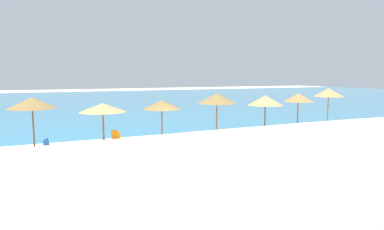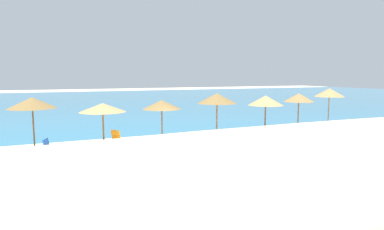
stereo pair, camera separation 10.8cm
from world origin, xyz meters
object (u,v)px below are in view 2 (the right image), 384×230
object	(u,v)px
beach_umbrella_7	(299,98)
beach_umbrella_5	(217,98)
beach_umbrella_6	(266,100)
lounge_chair_1	(38,150)
lounge_chair_2	(109,143)
beach_umbrella_3	(103,108)
beach_umbrella_4	(162,105)
beach_umbrella_2	(32,103)
beach_umbrella_8	(329,93)
beach_ball	(371,134)

from	to	relation	value
beach_umbrella_7	beach_umbrella_5	bearing A→B (deg)	179.10
beach_umbrella_6	lounge_chair_1	world-z (taller)	beach_umbrella_6
beach_umbrella_6	lounge_chair_2	size ratio (longest dim) A/B	1.66
beach_umbrella_3	beach_umbrella_7	xyz separation A→B (m)	(12.99, -0.01, 0.17)
beach_umbrella_6	beach_umbrella_3	bearing A→B (deg)	178.90
beach_umbrella_6	beach_umbrella_5	bearing A→B (deg)	175.28
beach_umbrella_4	beach_umbrella_5	xyz separation A→B (m)	(3.44, -0.20, 0.27)
beach_umbrella_2	lounge_chair_2	distance (m)	4.21
beach_umbrella_4	beach_umbrella_2	bearing A→B (deg)	178.42
lounge_chair_1	beach_umbrella_4	bearing A→B (deg)	-62.49
beach_umbrella_5	lounge_chair_1	distance (m)	10.14
beach_umbrella_5	beach_umbrella_6	xyz separation A→B (m)	(3.37, -0.28, -0.21)
beach_umbrella_8	beach_umbrella_6	bearing A→B (deg)	-174.02
beach_umbrella_2	beach_umbrella_5	distance (m)	10.08
lounge_chair_1	beach_ball	bearing A→B (deg)	-78.50
beach_umbrella_4	lounge_chair_1	world-z (taller)	beach_umbrella_4
beach_umbrella_7	lounge_chair_2	bearing A→B (deg)	-177.20
beach_umbrella_3	beach_umbrella_4	bearing A→B (deg)	4.84
beach_umbrella_2	beach_umbrella_4	xyz separation A→B (m)	(6.64, -0.18, -0.31)
beach_umbrella_2	beach_umbrella_4	distance (m)	6.64
beach_umbrella_4	beach_umbrella_5	size ratio (longest dim) A/B	0.88
lounge_chair_2	beach_umbrella_4	bearing A→B (deg)	-103.29
beach_umbrella_3	beach_umbrella_2	bearing A→B (deg)	172.02
beach_umbrella_4	lounge_chair_2	bearing A→B (deg)	-163.66
beach_umbrella_3	beach_umbrella_8	size ratio (longest dim) A/B	0.83
beach_umbrella_5	lounge_chair_2	bearing A→B (deg)	-173.72
beach_umbrella_6	lounge_chair_1	bearing A→B (deg)	-177.85
beach_umbrella_5	beach_umbrella_6	world-z (taller)	beach_umbrella_5
beach_umbrella_8	lounge_chair_2	xyz separation A→B (m)	(-16.04, -1.08, -2.19)
beach_umbrella_3	lounge_chair_1	distance (m)	3.67
beach_umbrella_6	beach_umbrella_7	xyz separation A→B (m)	(2.85, 0.18, 0.10)
beach_umbrella_5	beach_umbrella_8	bearing A→B (deg)	2.18
beach_umbrella_2	beach_umbrella_6	bearing A→B (deg)	-2.81
beach_umbrella_5	beach_umbrella_7	distance (m)	6.22
beach_umbrella_3	beach_ball	world-z (taller)	beach_umbrella_3
beach_umbrella_5	beach_ball	bearing A→B (deg)	-19.35
beach_umbrella_7	lounge_chair_1	size ratio (longest dim) A/B	1.91
lounge_chair_1	lounge_chair_2	world-z (taller)	lounge_chair_2
beach_umbrella_4	lounge_chair_2	distance (m)	3.73
beach_umbrella_2	beach_umbrella_5	xyz separation A→B (m)	(10.08, -0.38, -0.04)
beach_umbrella_3	lounge_chair_1	xyz separation A→B (m)	(-3.13, -0.69, -1.80)
beach_umbrella_2	beach_umbrella_7	bearing A→B (deg)	-1.68
beach_umbrella_4	beach_umbrella_6	distance (m)	6.83
beach_umbrella_2	beach_umbrella_3	world-z (taller)	beach_umbrella_2
beach_umbrella_4	beach_ball	world-z (taller)	beach_umbrella_4
beach_umbrella_7	beach_umbrella_4	bearing A→B (deg)	178.25
beach_umbrella_4	lounge_chair_1	xyz separation A→B (m)	(-6.45, -0.98, -1.81)
beach_umbrella_2	beach_umbrella_4	world-z (taller)	beach_umbrella_2
beach_umbrella_2	beach_umbrella_4	bearing A→B (deg)	-1.58
beach_umbrella_8	lounge_chair_2	distance (m)	16.23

